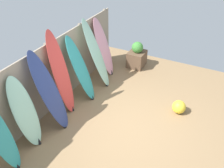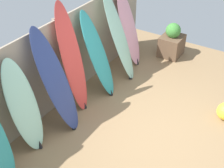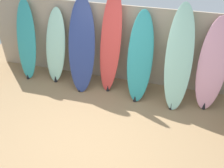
# 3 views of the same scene
# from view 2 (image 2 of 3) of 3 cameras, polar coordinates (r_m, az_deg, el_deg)

# --- Properties ---
(ground) EXTENTS (7.68, 7.68, 0.00)m
(ground) POSITION_cam_2_polar(r_m,az_deg,el_deg) (5.87, 6.73, -9.05)
(ground) COLOR #8E704C
(fence_back) EXTENTS (6.08, 0.11, 1.80)m
(fence_back) POSITION_cam_2_polar(r_m,az_deg,el_deg) (6.21, -9.43, 3.97)
(fence_back) COLOR gray
(fence_back) RESTS_ON ground
(surfboard_seafoam_1) EXTENTS (0.57, 0.60, 1.68)m
(surfboard_seafoam_1) POSITION_cam_2_polar(r_m,az_deg,el_deg) (5.31, -15.84, -4.07)
(surfboard_seafoam_1) COLOR #9ED6BC
(surfboard_seafoam_1) RESTS_ON ground
(surfboard_navy_2) EXTENTS (0.67, 0.81, 1.97)m
(surfboard_navy_2) POSITION_cam_2_polar(r_m,az_deg,el_deg) (5.52, -10.21, 0.42)
(surfboard_navy_2) COLOR navy
(surfboard_navy_2) RESTS_ON ground
(surfboard_red_3) EXTENTS (0.53, 0.61, 2.18)m
(surfboard_red_3) POSITION_cam_2_polar(r_m,az_deg,el_deg) (5.91, -7.28, 4.40)
(surfboard_red_3) COLOR #D13D38
(surfboard_red_3) RESTS_ON ground
(surfboard_teal_4) EXTENTS (0.58, 0.79, 1.81)m
(surfboard_teal_4) POSITION_cam_2_polar(r_m,az_deg,el_deg) (6.39, -2.60, 5.34)
(surfboard_teal_4) COLOR teal
(surfboard_teal_4) RESTS_ON ground
(surfboard_seafoam_5) EXTENTS (0.62, 0.83, 2.02)m
(surfboard_seafoam_5) POSITION_cam_2_polar(r_m,az_deg,el_deg) (6.88, 1.32, 8.64)
(surfboard_seafoam_5) COLOR #9ED6BC
(surfboard_seafoam_5) RESTS_ON ground
(surfboard_pink_6) EXTENTS (0.57, 0.66, 1.81)m
(surfboard_pink_6) POSITION_cam_2_polar(r_m,az_deg,el_deg) (7.50, 3.12, 10.05)
(surfboard_pink_6) COLOR pink
(surfboard_pink_6) RESTS_ON ground
(planter_box) EXTENTS (0.60, 0.53, 0.88)m
(planter_box) POSITION_cam_2_polar(r_m,az_deg,el_deg) (8.16, 10.88, 7.52)
(planter_box) COLOR brown
(planter_box) RESTS_ON ground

